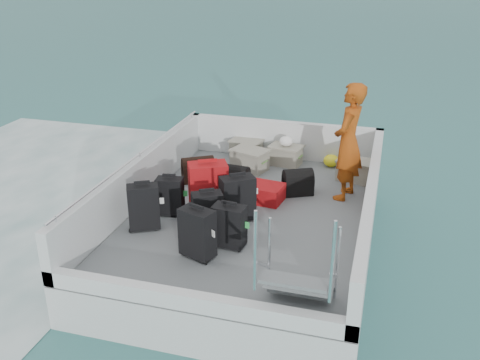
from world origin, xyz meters
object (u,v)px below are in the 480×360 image
(suitcase_0, at_px, (144,208))
(suitcase_8, at_px, (261,192))
(crate_0, at_px, (246,150))
(suitcase_1, at_px, (170,197))
(suitcase_3, at_px, (197,234))
(crate_1, at_px, (250,160))
(crate_2, at_px, (286,156))
(suitcase_5, at_px, (208,188))
(suitcase_7, at_px, (238,199))
(crate_3, at_px, (355,171))
(suitcase_4, at_px, (207,214))
(passenger, at_px, (348,142))
(suitcase_6, at_px, (229,227))

(suitcase_0, xyz_separation_m, suitcase_8, (1.33, 1.36, -0.20))
(suitcase_0, height_order, crate_0, suitcase_0)
(suitcase_1, distance_m, suitcase_3, 1.28)
(crate_1, bearing_deg, suitcase_1, -108.04)
(suitcase_8, bearing_deg, crate_1, 31.00)
(suitcase_8, height_order, crate_2, crate_2)
(suitcase_5, height_order, suitcase_7, suitcase_5)
(suitcase_8, height_order, crate_3, crate_3)
(suitcase_0, distance_m, suitcase_1, 0.54)
(suitcase_4, height_order, suitcase_7, suitcase_7)
(suitcase_3, xyz_separation_m, crate_2, (0.43, 3.46, -0.17))
(suitcase_3, xyz_separation_m, crate_3, (1.70, 3.08, -0.16))
(suitcase_3, height_order, crate_1, suitcase_3)
(suitcase_1, height_order, passenger, passenger)
(crate_0, distance_m, crate_1, 0.60)
(suitcase_8, distance_m, crate_2, 1.60)
(crate_0, height_order, crate_3, crate_3)
(suitcase_6, distance_m, suitcase_7, 0.76)
(suitcase_4, height_order, passenger, passenger)
(suitcase_6, distance_m, crate_3, 3.06)
(passenger, bearing_deg, crate_2, -120.54)
(crate_0, relative_size, crate_1, 0.91)
(suitcase_0, bearing_deg, crate_0, 51.15)
(crate_0, distance_m, crate_3, 2.11)
(suitcase_0, xyz_separation_m, suitcase_1, (0.18, 0.51, -0.04))
(suitcase_1, relative_size, crate_2, 1.07)
(suitcase_1, distance_m, suitcase_4, 0.81)
(suitcase_6, xyz_separation_m, crate_1, (-0.44, 2.67, -0.12))
(suitcase_0, relative_size, suitcase_5, 0.86)
(passenger, bearing_deg, suitcase_4, -31.03)
(suitcase_1, xyz_separation_m, crate_3, (2.49, 2.07, -0.12))
(crate_0, xyz_separation_m, crate_3, (2.05, -0.51, 0.00))
(suitcase_1, relative_size, suitcase_6, 0.99)
(suitcase_0, xyz_separation_m, crate_2, (1.39, 2.96, -0.17))
(crate_2, xyz_separation_m, passenger, (1.17, -1.11, 0.75))
(suitcase_0, height_order, crate_3, suitcase_0)
(crate_2, bearing_deg, crate_3, -16.77)
(suitcase_6, xyz_separation_m, suitcase_7, (-0.11, 0.75, 0.04))
(suitcase_7, relative_size, passenger, 0.37)
(crate_3, xyz_separation_m, passenger, (-0.10, -0.73, 0.75))
(crate_0, bearing_deg, suitcase_5, -88.44)
(suitcase_6, height_order, crate_1, suitcase_6)
(suitcase_0, bearing_deg, suitcase_3, -54.63)
(suitcase_4, bearing_deg, suitcase_6, -63.03)
(suitcase_4, distance_m, crate_3, 3.04)
(suitcase_3, relative_size, suitcase_8, 0.98)
(suitcase_4, distance_m, passenger, 2.49)
(suitcase_3, bearing_deg, suitcase_5, 122.66)
(crate_1, xyz_separation_m, crate_2, (0.56, 0.43, -0.01))
(suitcase_1, bearing_deg, crate_2, 55.78)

